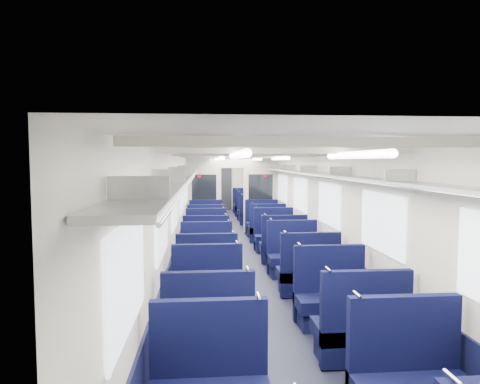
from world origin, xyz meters
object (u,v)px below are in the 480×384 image
(seat_27, at_px, (244,205))
(seat_19, at_px, (262,224))
(bulkhead, at_px, (232,193))
(seat_15, at_px, (274,238))
(seat_23, at_px, (250,212))
(seat_5, at_px, (361,333))
(seat_7, at_px, (331,300))
(seat_16, at_px, (206,231))
(seat_24, at_px, (205,208))
(seat_25, at_px, (247,208))
(end_door, at_px, (223,188))
(seat_11, at_px, (293,259))
(seat_26, at_px, (205,206))
(seat_20, at_px, (206,216))
(seat_18, at_px, (206,225))
(seat_21, at_px, (254,215))
(seat_13, at_px, (283,248))
(seat_17, at_px, (267,230))
(seat_22, at_px, (206,211))
(seat_6, at_px, (207,299))
(seat_14, at_px, (206,239))
(seat_8, at_px, (207,276))
(seat_9, at_px, (308,275))
(seat_10, at_px, (207,261))
(seat_4, at_px, (208,334))
(seat_12, at_px, (206,248))

(seat_27, bearing_deg, seat_19, -90.00)
(bulkhead, height_order, seat_15, bulkhead)
(seat_15, relative_size, seat_23, 1.00)
(seat_5, height_order, seat_7, same)
(seat_16, distance_m, seat_23, 4.61)
(seat_7, bearing_deg, seat_19, 90.00)
(seat_24, relative_size, seat_25, 1.00)
(end_door, bearing_deg, seat_11, -85.83)
(end_door, bearing_deg, seat_26, -119.80)
(seat_19, xyz_separation_m, seat_20, (-1.66, 2.07, 0.00))
(seat_18, height_order, seat_21, same)
(seat_5, distance_m, seat_13, 4.58)
(seat_5, xyz_separation_m, seat_13, (0.00, 4.58, 0.00))
(seat_17, relative_size, seat_19, 1.00)
(seat_17, height_order, seat_19, same)
(seat_17, xyz_separation_m, seat_25, (0.00, 5.45, 0.00))
(seat_7, bearing_deg, seat_15, 90.00)
(seat_22, bearing_deg, bulkhead, -72.75)
(seat_25, bearing_deg, seat_6, -98.47)
(seat_20, bearing_deg, seat_22, 90.00)
(seat_14, relative_size, seat_15, 1.00)
(seat_8, height_order, seat_13, same)
(end_door, relative_size, seat_14, 1.83)
(seat_27, bearing_deg, bulkhead, -99.64)
(seat_11, bearing_deg, seat_6, -126.32)
(seat_14, distance_m, seat_23, 5.67)
(seat_17, bearing_deg, seat_19, 90.00)
(seat_9, xyz_separation_m, seat_24, (-1.66, 10.12, 0.00))
(seat_9, bearing_deg, seat_5, -90.00)
(end_door, xyz_separation_m, seat_9, (0.83, -12.58, -0.66))
(seat_20, bearing_deg, seat_25, 55.42)
(end_door, height_order, seat_9, end_door)
(seat_6, height_order, seat_10, same)
(seat_4, height_order, seat_12, same)
(bulkhead, xyz_separation_m, seat_26, (-0.83, 4.78, -0.90))
(seat_9, height_order, seat_18, same)
(seat_5, height_order, seat_12, same)
(seat_10, bearing_deg, seat_19, 69.72)
(seat_9, xyz_separation_m, seat_17, (0.00, 4.62, 0.00))
(bulkhead, bearing_deg, seat_26, 99.85)
(seat_15, height_order, seat_23, same)
(seat_5, height_order, seat_21, same)
(seat_19, height_order, seat_21, same)
(seat_5, bearing_deg, seat_16, 103.53)
(seat_19, relative_size, seat_25, 1.00)
(seat_6, relative_size, seat_16, 1.00)
(bulkhead, height_order, seat_11, bulkhead)
(seat_10, bearing_deg, seat_4, -90.00)
(seat_10, distance_m, seat_11, 1.66)
(seat_7, height_order, seat_26, same)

